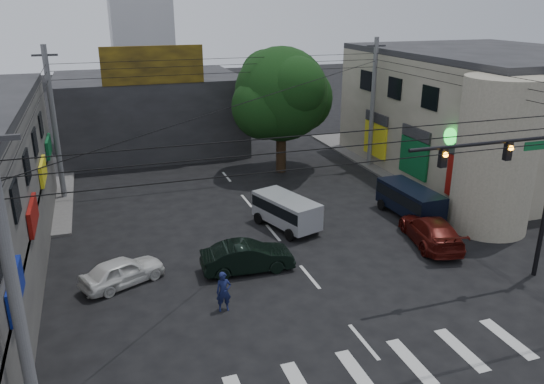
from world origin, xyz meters
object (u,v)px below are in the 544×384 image
silver_minivan (286,213)px  navy_van (410,202)px  traffic_gantry (521,175)px  street_tree (281,95)px  utility_pole_near_left (16,301)px  utility_pole_far_left (54,125)px  dark_sedan (247,257)px  traffic_officer (224,292)px  utility_pole_far_right (373,104)px  maroon_sedan (431,231)px  white_compact (123,271)px

silver_minivan → navy_van: bearing=-114.1°
traffic_gantry → street_tree: bearing=102.0°
street_tree → utility_pole_near_left: bearing=-124.0°
utility_pole_far_left → navy_van: utility_pole_far_left is taller
navy_van → dark_sedan: bearing=104.9°
utility_pole_far_left → traffic_officer: size_ratio=5.62×
utility_pole_far_left → utility_pole_far_right: size_ratio=1.00×
street_tree → maroon_sedan: street_tree is taller
traffic_gantry → white_compact: size_ratio=1.87×
street_tree → silver_minivan: (-3.13, -9.63, -4.61)m
utility_pole_far_left → dark_sedan: size_ratio=2.20×
white_compact → maroon_sedan: 14.83m
traffic_gantry → utility_pole_far_left: utility_pole_far_left is taller
utility_pole_near_left → traffic_officer: utility_pole_near_left is taller
utility_pole_far_right → navy_van: size_ratio=2.06×
street_tree → traffic_gantry: street_tree is taller
utility_pole_far_left → white_compact: 12.93m
utility_pole_far_right → navy_van: bearing=-105.3°
white_compact → silver_minivan: 9.30m
dark_sedan → traffic_gantry: bearing=-110.6°
traffic_gantry → navy_van: traffic_gantry is taller
maroon_sedan → traffic_officer: size_ratio=3.13×
utility_pole_far_right → street_tree: bearing=171.3°
street_tree → traffic_gantry: 18.42m
traffic_gantry → maroon_sedan: bearing=100.7°
street_tree → navy_van: 12.02m
silver_minivan → traffic_officer: size_ratio=2.64×
traffic_gantry → white_compact: 16.94m
utility_pole_near_left → maroon_sedan: bearing=23.9°
street_tree → silver_minivan: size_ratio=2.01×
utility_pole_far_left → dark_sedan: (8.08, -12.55, -3.92)m
traffic_gantry → utility_pole_far_right: 17.21m
utility_pole_far_left → silver_minivan: size_ratio=2.12×
street_tree → dark_sedan: bearing=-115.4°
utility_pole_far_right → traffic_officer: utility_pole_far_right is taller
maroon_sedan → silver_minivan: bearing=-21.4°
silver_minivan → traffic_officer: silver_minivan is taller
street_tree → white_compact: size_ratio=2.26×
navy_van → traffic_gantry: bearing=177.1°
maroon_sedan → utility_pole_far_right: bearing=-92.9°
street_tree → silver_minivan: street_tree is taller
utility_pole_near_left → navy_van: 21.84m
white_compact → utility_pole_far_left: bearing=-11.4°
street_tree → utility_pole_far_right: bearing=-8.7°
white_compact → maroon_sedan: maroon_sedan is taller
utility_pole_near_left → utility_pole_far_left: (0.00, 20.50, 0.00)m
utility_pole_far_left → traffic_officer: 17.05m
white_compact → silver_minivan: size_ratio=0.89×
street_tree → navy_van: size_ratio=1.95×
street_tree → navy_van: street_tree is taller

